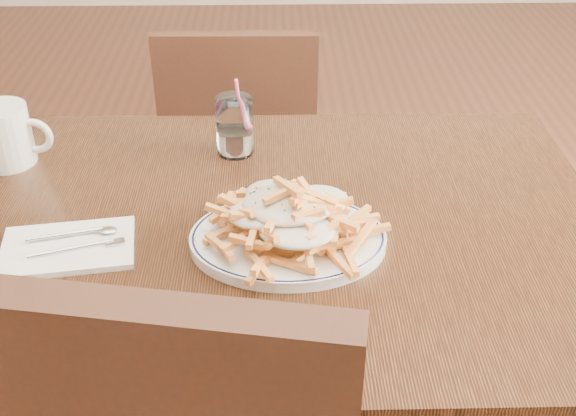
{
  "coord_description": "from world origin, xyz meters",
  "views": [
    {
      "loc": [
        0.04,
        -0.98,
        1.43
      ],
      "look_at": [
        0.06,
        -0.06,
        0.82
      ],
      "focal_mm": 45.0,
      "sensor_mm": 36.0,
      "label": 1
    }
  ],
  "objects_px": {
    "water_glass": "(235,129)",
    "table": "(251,260)",
    "coffee_mug": "(5,135)",
    "chair_far": "(242,152)",
    "fries_plate": "(288,239)",
    "loaded_fries": "(288,212)"
  },
  "relations": [
    {
      "from": "table",
      "to": "fries_plate",
      "type": "relative_size",
      "value": 3.47
    },
    {
      "from": "fries_plate",
      "to": "coffee_mug",
      "type": "relative_size",
      "value": 2.4
    },
    {
      "from": "loaded_fries",
      "to": "coffee_mug",
      "type": "distance_m",
      "value": 0.58
    },
    {
      "from": "chair_far",
      "to": "coffee_mug",
      "type": "xyz_separation_m",
      "value": [
        -0.41,
        -0.51,
        0.33
      ]
    },
    {
      "from": "water_glass",
      "to": "table",
      "type": "bearing_deg",
      "value": -82.48
    },
    {
      "from": "chair_far",
      "to": "fries_plate",
      "type": "relative_size",
      "value": 2.45
    },
    {
      "from": "table",
      "to": "fries_plate",
      "type": "height_order",
      "value": "fries_plate"
    },
    {
      "from": "coffee_mug",
      "to": "chair_far",
      "type": "bearing_deg",
      "value": 51.58
    },
    {
      "from": "chair_far",
      "to": "coffee_mug",
      "type": "height_order",
      "value": "coffee_mug"
    },
    {
      "from": "fries_plate",
      "to": "table",
      "type": "bearing_deg",
      "value": 134.19
    },
    {
      "from": "table",
      "to": "fries_plate",
      "type": "xyz_separation_m",
      "value": [
        0.06,
        -0.06,
        0.09
      ]
    },
    {
      "from": "coffee_mug",
      "to": "table",
      "type": "bearing_deg",
      "value": -24.83
    },
    {
      "from": "chair_far",
      "to": "water_glass",
      "type": "xyz_separation_m",
      "value": [
        0.01,
        -0.48,
        0.32
      ]
    },
    {
      "from": "table",
      "to": "water_glass",
      "type": "height_order",
      "value": "water_glass"
    },
    {
      "from": "fries_plate",
      "to": "water_glass",
      "type": "relative_size",
      "value": 2.24
    },
    {
      "from": "table",
      "to": "water_glass",
      "type": "xyz_separation_m",
      "value": [
        -0.03,
        0.24,
        0.13
      ]
    },
    {
      "from": "water_glass",
      "to": "loaded_fries",
      "type": "bearing_deg",
      "value": -72.75
    },
    {
      "from": "fries_plate",
      "to": "water_glass",
      "type": "distance_m",
      "value": 0.32
    },
    {
      "from": "table",
      "to": "coffee_mug",
      "type": "relative_size",
      "value": 8.35
    },
    {
      "from": "fries_plate",
      "to": "chair_far",
      "type": "bearing_deg",
      "value": 97.82
    },
    {
      "from": "chair_far",
      "to": "water_glass",
      "type": "relative_size",
      "value": 5.5
    },
    {
      "from": "table",
      "to": "fries_plate",
      "type": "bearing_deg",
      "value": -45.81
    }
  ]
}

